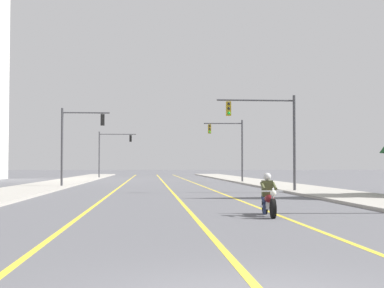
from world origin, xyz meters
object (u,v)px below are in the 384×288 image
(traffic_signal_mid_right, at_px, (231,142))
(traffic_signal_near_left, at_px, (76,136))
(traffic_signal_near_right, at_px, (272,128))
(motorcycle_with_rider, at_px, (268,199))
(traffic_signal_mid_left, at_px, (110,147))

(traffic_signal_mid_right, bearing_deg, traffic_signal_near_left, -144.08)
(traffic_signal_near_left, bearing_deg, traffic_signal_near_right, -34.17)
(motorcycle_with_rider, distance_m, traffic_signal_mid_left, 55.86)
(motorcycle_with_rider, distance_m, traffic_signal_near_left, 27.21)
(motorcycle_with_rider, bearing_deg, traffic_signal_near_left, 111.20)
(motorcycle_with_rider, relative_size, traffic_signal_near_left, 0.35)
(traffic_signal_mid_right, bearing_deg, traffic_signal_mid_left, 123.75)
(traffic_signal_mid_right, xyz_separation_m, traffic_signal_mid_left, (-13.23, 19.80, 0.07))
(traffic_signal_near_right, bearing_deg, motorcycle_with_rider, -103.28)
(traffic_signal_near_left, bearing_deg, motorcycle_with_rider, -68.80)
(traffic_signal_near_left, xyz_separation_m, traffic_signal_mid_left, (0.61, 29.83, 0.08))
(traffic_signal_near_left, height_order, traffic_signal_mid_right, same)
(traffic_signal_mid_left, bearing_deg, traffic_signal_near_right, -71.67)
(traffic_signal_mid_left, bearing_deg, traffic_signal_mid_right, -56.25)
(traffic_signal_mid_right, bearing_deg, motorcycle_with_rider, -96.61)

